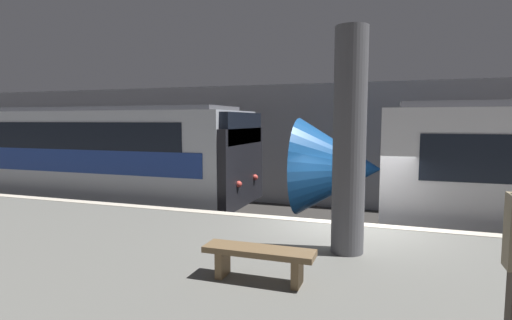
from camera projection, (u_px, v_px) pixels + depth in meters
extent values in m
plane|color=#33302D|center=(351.00, 275.00, 8.53)|extent=(120.00, 120.00, 0.00)
cube|color=slate|center=(334.00, 305.00, 5.89)|extent=(40.00, 5.50, 1.15)
cube|color=beige|center=(352.00, 224.00, 8.28)|extent=(40.00, 0.30, 0.01)
cube|color=#939399|center=(370.00, 147.00, 14.56)|extent=(50.00, 0.15, 4.67)
cylinder|color=#56565B|center=(349.00, 142.00, 6.34)|extent=(0.52, 0.52, 3.60)
cone|color=#195199|center=(339.00, 168.00, 10.76)|extent=(2.20, 2.68, 2.68)
sphere|color=#F2EFCC|center=(304.00, 181.00, 11.11)|extent=(0.20, 0.20, 0.20)
cube|color=black|center=(242.00, 167.00, 11.66)|extent=(0.25, 3.04, 2.26)
cube|color=black|center=(242.00, 128.00, 11.55)|extent=(0.25, 2.73, 0.90)
sphere|color=#EA4C42|center=(239.00, 184.00, 10.99)|extent=(0.18, 0.18, 0.18)
sphere|color=#EA4C42|center=(255.00, 177.00, 12.31)|extent=(0.18, 0.18, 0.18)
cube|color=brown|center=(223.00, 261.00, 5.50)|extent=(0.10, 0.32, 0.41)
cube|color=brown|center=(297.00, 271.00, 5.16)|extent=(0.10, 0.32, 0.41)
cube|color=brown|center=(259.00, 251.00, 5.31)|extent=(1.50, 0.40, 0.08)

